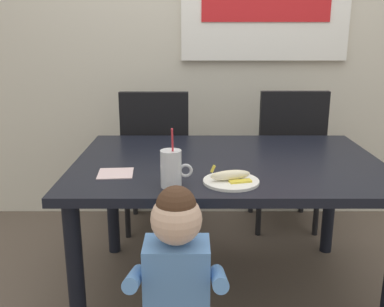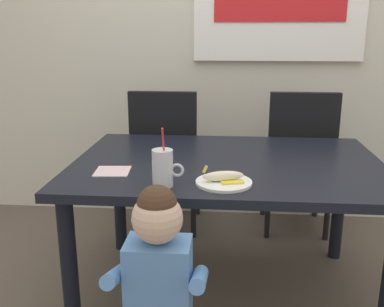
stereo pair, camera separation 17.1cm
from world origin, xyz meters
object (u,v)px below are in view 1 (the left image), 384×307
toddler_standing (175,274)px  peeled_banana (229,175)px  milk_cup (170,171)px  snack_plate (230,181)px  dining_chair_right (286,152)px  dining_table (226,176)px  dining_chair_left (155,154)px  paper_napkin (114,173)px

toddler_standing → peeled_banana: toddler_standing is taller
toddler_standing → milk_cup: (-0.03, 0.34, 0.26)m
milk_cup → snack_plate: size_ratio=1.08×
dining_chair_right → snack_plate: bearing=66.7°
dining_table → snack_plate: 0.35m
dining_chair_right → milk_cup: (-0.71, -1.14, 0.24)m
toddler_standing → peeled_banana: (0.21, 0.38, 0.22)m
milk_cup → toddler_standing: bearing=-84.9°
dining_chair_left → toddler_standing: (0.18, -1.44, -0.02)m
peeled_banana → paper_napkin: bearing=166.7°
peeled_banana → paper_napkin: (-0.49, 0.12, -0.03)m
dining_table → toddler_standing: 0.76m
dining_table → peeled_banana: bearing=-92.6°
dining_table → milk_cup: size_ratio=5.93×
dining_chair_left → milk_cup: (0.15, -1.10, 0.24)m
snack_plate → paper_napkin: snack_plate is taller
toddler_standing → snack_plate: 0.48m
dining_chair_right → toddler_standing: bearing=65.2°
dining_chair_left → paper_napkin: 0.96m
paper_napkin → dining_chair_right: bearing=45.4°
dining_chair_right → peeled_banana: size_ratio=5.47×
dining_chair_left → toddler_standing: size_ratio=1.15×
snack_plate → peeled_banana: size_ratio=1.31×
dining_chair_right → milk_cup: size_ratio=3.88×
toddler_standing → milk_cup: milk_cup is taller
dining_chair_right → paper_napkin: size_ratio=6.40×
dining_chair_right → paper_napkin: 1.38m
toddler_standing → snack_plate: size_ratio=3.64×
dining_table → dining_chair_left: size_ratio=1.53×
dining_table → dining_chair_left: bearing=119.2°
dining_chair_right → paper_napkin: (-0.96, -0.98, 0.18)m
snack_plate → paper_napkin: 0.51m
paper_napkin → snack_plate: bearing=-13.4°
snack_plate → dining_table: bearing=87.6°
dining_table → peeled_banana: peeled_banana is taller
dining_chair_left → dining_chair_right: size_ratio=1.00×
dining_chair_left → paper_napkin: bearing=83.8°
snack_plate → peeled_banana: 0.03m
dining_chair_left → dining_chair_right: (0.86, 0.03, 0.00)m
dining_chair_left → dining_chair_right: bearing=-177.7°
dining_chair_right → snack_plate: (-0.47, -1.09, 0.18)m
dining_chair_left → dining_table: bearing=119.2°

